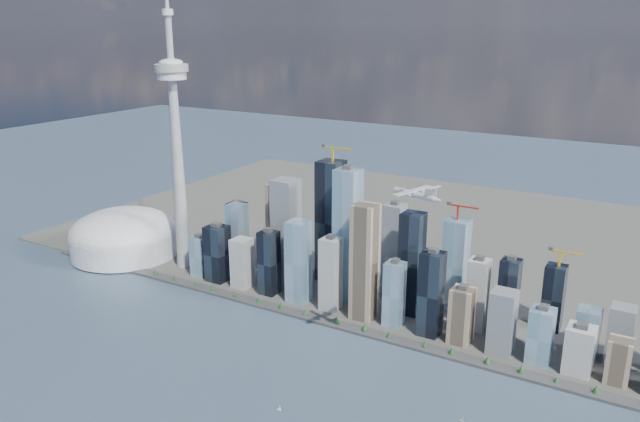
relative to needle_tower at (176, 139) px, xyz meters
The scene contains 10 objects.
ground 491.65m from the needle_tower, 45.94° to the right, with size 4000.00×4000.00×0.00m, color #314656.
seawall 385.07m from the needle_tower, 11.31° to the right, with size 1100.00×22.00×4.00m, color #383838.
land 544.99m from the needle_tower, 52.43° to the left, with size 1400.00×900.00×3.00m, color #4C4C47.
shoreline_trees 380.99m from the needle_tower, 11.31° to the right, with size 960.53×7.20×8.80m.
skyscraper_cluster 396.21m from the needle_tower, ahead, with size 736.00×142.00×232.85m.
needle_tower is the anchor object (origin of this frame).
dome_stadium 241.40m from the needle_tower, behind, with size 200.00×200.00×86.00m.
airplane 540.57m from the needle_tower, 19.34° to the right, with size 65.15×58.17×16.18m.
sailboat_west 534.75m from the needle_tower, 34.95° to the right, with size 5.85×1.73×8.13m.
sailboat_east 655.11m from the needle_tower, 18.05° to the right, with size 5.65×3.56×8.12m.
Camera 1 is at (448.01, -475.47, 427.78)m, focal length 35.00 mm.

